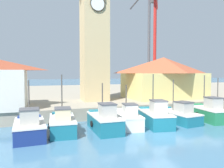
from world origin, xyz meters
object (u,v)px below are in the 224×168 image
Objects in this scene: warehouse_right at (163,77)px; port_crane_near at (155,46)px; fishing_boat_left_outer at (62,123)px; port_crane_far at (148,49)px; fishing_boat_mid_left at (128,118)px; fishing_boat_center at (155,117)px; fishing_boat_left_inner at (105,121)px; clock_tower at (94,34)px; fishing_boat_right_inner at (208,112)px; fishing_boat_right_outer at (221,111)px; fishing_boat_far_left at (30,127)px; fishing_boat_mid_right at (178,115)px.

port_crane_near is (3.64, 8.72, 5.38)m from warehouse_right.
fishing_boat_left_outer is 0.22× the size of port_crane_far.
fishing_boat_center reaches higher than fishing_boat_mid_left.
fishing_boat_left_outer is 3.37m from fishing_boat_left_inner.
clock_tower is (-3.18, 9.43, 8.69)m from fishing_boat_center.
fishing_boat_left_inner is 0.93× the size of fishing_boat_center.
fishing_boat_right_inner is at bearing -93.67° from warehouse_right.
port_crane_near is (15.03, 18.10, 8.70)m from fishing_boat_left_inner.
warehouse_right reaches higher than fishing_boat_mid_left.
port_crane_far is at bearing 63.05° from fishing_boat_center.
clock_tower is at bearing 61.53° from fishing_boat_left_outer.
fishing_boat_center reaches higher than fishing_boat_right_inner.
fishing_boat_left_inner is at bearing -176.41° from fishing_boat_right_outer.
fishing_boat_right_outer is (18.73, 0.85, -0.06)m from fishing_boat_far_left.
port_crane_near reaches higher than fishing_boat_right_outer.
port_crane_far is (12.01, 23.63, 8.84)m from fishing_boat_center.
fishing_boat_center is 0.28× the size of clock_tower.
fishing_boat_far_left is 5.75m from fishing_boat_left_inner.
port_crane_near is at bearing -107.38° from port_crane_far.
fishing_boat_mid_left is at bearing 15.84° from fishing_boat_left_inner.
fishing_boat_right_inner is 0.44× the size of warehouse_right.
fishing_boat_far_left reaches higher than fishing_boat_right_outer.
fishing_boat_center is at bearing -2.10° from fishing_boat_left_outer.
fishing_boat_left_inner is 0.21× the size of port_crane_far.
clock_tower is at bearing 108.63° from fishing_boat_center.
fishing_boat_mid_right is at bearing 0.06° from fishing_boat_mid_left.
fishing_boat_mid_right is (13.27, 0.70, -0.06)m from fishing_boat_far_left.
port_crane_near is at bearing 67.37° from warehouse_right.
fishing_boat_right_inner reaches higher than fishing_boat_mid_left.
fishing_boat_mid_left is 23.29m from port_crane_near.
clock_tower is (1.62, 9.62, 8.69)m from fishing_boat_left_inner.
fishing_boat_mid_right is 3.31m from fishing_boat_right_inner.
clock_tower reaches higher than fishing_boat_mid_right.
warehouse_right reaches higher than fishing_boat_left_outer.
fishing_boat_left_outer is 0.44× the size of warehouse_right.
fishing_boat_center is at bearing -125.64° from warehouse_right.
clock_tower is (-9.19, 9.29, 8.68)m from fishing_boat_right_inner.
port_crane_near reaches higher than clock_tower.
fishing_boat_right_outer is 9.36m from warehouse_right.
port_crane_near is at bearing 43.81° from fishing_boat_left_outer.
warehouse_right is at bearing 31.13° from fishing_boat_left_outer.
port_crane_far reaches higher than fishing_boat_far_left.
fishing_boat_mid_left is 0.21× the size of port_crane_near.
fishing_boat_far_left is at bearing -138.88° from port_crane_near.
fishing_boat_mid_left is at bearing -179.17° from fishing_boat_right_outer.
port_crane_near is at bearing 83.25° from fishing_boat_right_outer.
fishing_boat_left_inner is 1.04× the size of fishing_boat_right_outer.
fishing_boat_right_inner reaches higher than fishing_boat_mid_right.
fishing_boat_far_left is 13.29m from fishing_boat_mid_right.
port_crane_far is (15.19, 14.19, 0.15)m from clock_tower.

